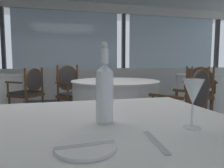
{
  "coord_description": "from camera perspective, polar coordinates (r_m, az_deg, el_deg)",
  "views": [
    {
      "loc": [
        -0.25,
        -2.32,
        1.01
      ],
      "look_at": [
        0.02,
        -1.22,
        0.89
      ],
      "focal_mm": 33.94,
      "sensor_mm": 36.0,
      "label": 1
    }
  ],
  "objects": [
    {
      "name": "ground_plane",
      "position": [
        2.55,
        -7.66,
        -17.6
      ],
      "size": [
        13.37,
        13.37,
        0.0
      ],
      "primitive_type": "plane",
      "color": "#4C5156"
    },
    {
      "name": "window_wall_far",
      "position": [
        6.02,
        -11.85,
        6.2
      ],
      "size": [
        10.28,
        0.14,
        2.66
      ],
      "color": "silver",
      "rests_on": "ground_plane"
    },
    {
      "name": "side_plate",
      "position": [
        0.62,
        -7.15,
        -16.44
      ],
      "size": [
        0.17,
        0.17,
        0.01
      ],
      "primitive_type": "cylinder",
      "color": "white",
      "rests_on": "foreground_table"
    },
    {
      "name": "butter_knife",
      "position": [
        0.62,
        -7.15,
        -15.99
      ],
      "size": [
        0.17,
        0.03,
        0.0
      ],
      "primitive_type": "cube",
      "rotation": [
        0.0,
        0.0,
        0.09
      ],
      "color": "silver",
      "rests_on": "foreground_table"
    },
    {
      "name": "dinner_fork",
      "position": [
        0.67,
        11.67,
        -14.97
      ],
      "size": [
        0.04,
        0.19,
        0.0
      ],
      "primitive_type": "cube",
      "rotation": [
        0.0,
        0.0,
        1.48
      ],
      "color": "silver",
      "rests_on": "foreground_table"
    },
    {
      "name": "water_bottle",
      "position": [
        0.85,
        -2.02,
        -1.76
      ],
      "size": [
        0.07,
        0.07,
        0.32
      ],
      "color": "white",
      "rests_on": "foreground_table"
    },
    {
      "name": "wine_glass",
      "position": [
        0.82,
        20.98,
        -2.3
      ],
      "size": [
        0.08,
        0.08,
        0.18
      ],
      "color": "white",
      "rests_on": "foreground_table"
    },
    {
      "name": "background_table_0",
      "position": [
        2.92,
        0.87,
        -6.55
      ],
      "size": [
        1.18,
        1.18,
        0.77
      ],
      "color": "white",
      "rests_on": "ground_plane"
    },
    {
      "name": "dining_chair_0_0",
      "position": [
        2.31,
        19.54,
        -5.73
      ],
      "size": [
        0.65,
        0.63,
        0.96
      ],
      "rotation": [
        0.0,
        0.0,
        8.4
      ],
      "color": "brown",
      "rests_on": "ground_plane"
    },
    {
      "name": "dining_chair_0_1",
      "position": [
        3.66,
        -10.76,
        -1.25
      ],
      "size": [
        0.65,
        0.63,
        0.97
      ],
      "rotation": [
        0.0,
        0.0,
        11.54
      ],
      "color": "brown",
      "rests_on": "ground_plane"
    },
    {
      "name": "background_table_2",
      "position": [
        4.82,
        22.49,
        -2.1
      ],
      "size": [
        1.01,
        1.01,
        0.77
      ],
      "color": "white",
      "rests_on": "ground_plane"
    },
    {
      "name": "dining_chair_2_0",
      "position": [
        5.73,
        22.62,
        0.6
      ],
      "size": [
        0.66,
        0.65,
        0.92
      ],
      "rotation": [
        0.0,
        0.0,
        4.07
      ],
      "color": "brown",
      "rests_on": "ground_plane"
    },
    {
      "name": "dining_chair_2_1",
      "position": [
        3.88,
        22.49,
        -1.36
      ],
      "size": [
        0.66,
        0.65,
        0.95
      ],
      "rotation": [
        0.0,
        0.0,
        7.21
      ],
      "color": "brown",
      "rests_on": "ground_plane"
    },
    {
      "name": "dining_chair_3_0",
      "position": [
        4.08,
        -21.34,
        -1.23
      ],
      "size": [
        0.65,
        0.66,
        0.92
      ],
      "rotation": [
        0.0,
        0.0,
        8.76
      ],
      "color": "brown",
      "rests_on": "ground_plane"
    }
  ]
}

